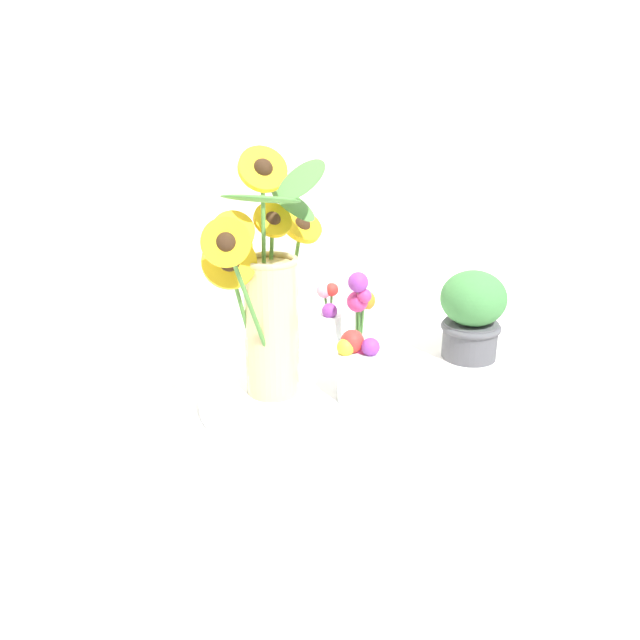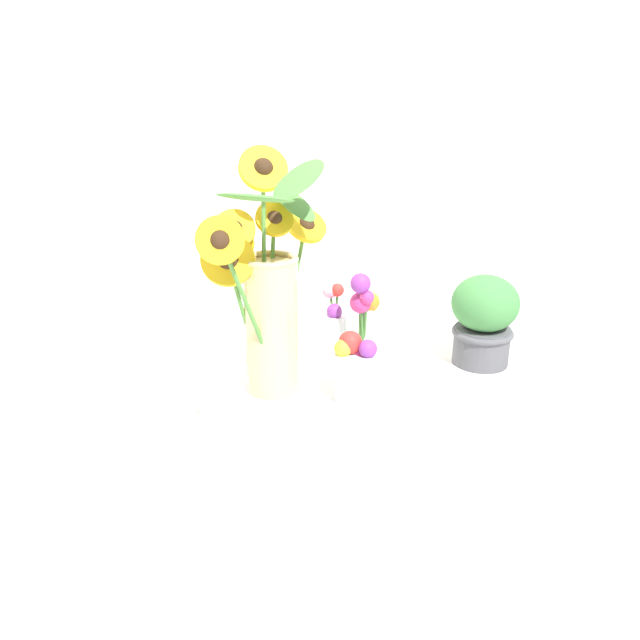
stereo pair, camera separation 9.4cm
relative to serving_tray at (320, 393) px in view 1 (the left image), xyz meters
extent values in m
plane|color=silver|center=(0.03, -0.06, -0.01)|extent=(6.00, 6.00, 0.00)
cube|color=white|center=(0.03, 0.53, 0.69)|extent=(3.60, 0.06, 1.40)
cylinder|color=silver|center=(0.00, 0.00, 0.00)|extent=(0.43, 0.43, 0.02)
cylinder|color=#D1B77A|center=(-0.08, 0.02, 0.13)|extent=(0.09, 0.09, 0.23)
torus|color=#D1B77A|center=(-0.08, 0.02, 0.25)|extent=(0.10, 0.10, 0.01)
cylinder|color=#4C8438|center=(-0.09, 0.02, 0.24)|extent=(0.02, 0.02, 0.31)
cylinder|color=yellow|center=(-0.08, 0.03, 0.39)|extent=(0.08, 0.06, 0.07)
sphere|color=#382314|center=(-0.08, 0.03, 0.39)|extent=(0.03, 0.03, 0.03)
cylinder|color=#4C8438|center=(-0.12, -0.03, 0.17)|extent=(0.09, 0.06, 0.25)
cylinder|color=yellow|center=(-0.17, -0.06, 0.30)|extent=(0.09, 0.04, 0.09)
sphere|color=#382314|center=(-0.17, -0.06, 0.30)|extent=(0.03, 0.03, 0.03)
cylinder|color=#4C8438|center=(-0.08, 0.03, 0.18)|extent=(0.03, 0.05, 0.26)
cylinder|color=yellow|center=(-0.06, 0.05, 0.31)|extent=(0.07, 0.05, 0.06)
sphere|color=#382314|center=(-0.06, 0.05, 0.31)|extent=(0.03, 0.03, 0.03)
cylinder|color=#4C8438|center=(-0.04, 0.05, 0.17)|extent=(0.07, 0.08, 0.21)
cylinder|color=yellow|center=(0.00, 0.09, 0.29)|extent=(0.09, 0.07, 0.07)
sphere|color=#382314|center=(0.00, 0.09, 0.29)|extent=(0.03, 0.03, 0.03)
cylinder|color=#4C8438|center=(-0.12, 0.04, 0.19)|extent=(0.04, 0.02, 0.22)
cylinder|color=yellow|center=(-0.13, 0.04, 0.30)|extent=(0.08, 0.05, 0.07)
sphere|color=#382314|center=(-0.13, 0.04, 0.30)|extent=(0.03, 0.03, 0.03)
cylinder|color=#4C8438|center=(-0.10, 0.04, 0.16)|extent=(0.07, 0.05, 0.21)
cylinder|color=yellow|center=(-0.13, 0.06, 0.27)|extent=(0.07, 0.05, 0.06)
sphere|color=#382314|center=(-0.13, 0.06, 0.27)|extent=(0.03, 0.03, 0.03)
cylinder|color=#4C8438|center=(-0.13, 0.02, 0.15)|extent=(0.05, 0.03, 0.21)
cylinder|color=yellow|center=(-0.15, 0.01, 0.25)|extent=(0.10, 0.05, 0.10)
sphere|color=#382314|center=(-0.15, 0.01, 0.25)|extent=(0.04, 0.04, 0.04)
ellipsoid|color=#477F38|center=(-0.04, -0.03, 0.38)|extent=(0.12, 0.11, 0.06)
ellipsoid|color=#477F38|center=(-0.03, 0.04, 0.33)|extent=(0.08, 0.10, 0.06)
ellipsoid|color=#477F38|center=(-0.11, -0.05, 0.36)|extent=(0.13, 0.10, 0.03)
cylinder|color=white|center=(0.04, -0.07, 0.05)|extent=(0.07, 0.07, 0.08)
cylinder|color=#4C8438|center=(0.04, -0.06, 0.08)|extent=(0.01, 0.02, 0.07)
sphere|color=red|center=(0.04, -0.05, 0.11)|extent=(0.04, 0.04, 0.04)
cylinder|color=#4C8438|center=(0.05, -0.07, 0.08)|extent=(0.02, 0.01, 0.07)
sphere|color=purple|center=(0.06, -0.07, 0.11)|extent=(0.03, 0.03, 0.03)
cylinder|color=#4C8438|center=(0.05, -0.06, 0.06)|extent=(0.02, 0.02, 0.07)
sphere|color=#C6337A|center=(0.06, -0.05, 0.09)|extent=(0.04, 0.04, 0.04)
cylinder|color=#4C8438|center=(0.03, -0.06, 0.07)|extent=(0.03, 0.01, 0.07)
sphere|color=yellow|center=(0.02, -0.05, 0.11)|extent=(0.03, 0.03, 0.03)
sphere|color=white|center=(0.10, 0.04, 0.04)|extent=(0.06, 0.06, 0.06)
cylinder|color=white|center=(0.10, 0.04, 0.10)|extent=(0.03, 0.03, 0.07)
cylinder|color=#427533|center=(0.09, 0.02, 0.12)|extent=(0.02, 0.02, 0.15)
sphere|color=purple|center=(0.08, 0.02, 0.19)|extent=(0.04, 0.04, 0.04)
cylinder|color=#427533|center=(0.09, 0.02, 0.11)|extent=(0.01, 0.03, 0.11)
sphere|color=#C6337A|center=(0.09, 0.01, 0.17)|extent=(0.03, 0.03, 0.03)
cylinder|color=#427533|center=(0.10, 0.05, 0.09)|extent=(0.02, 0.01, 0.11)
sphere|color=orange|center=(0.11, 0.05, 0.15)|extent=(0.04, 0.04, 0.04)
cylinder|color=#427533|center=(0.08, 0.03, 0.11)|extent=(0.01, 0.01, 0.10)
sphere|color=#C6337A|center=(0.08, 0.03, 0.15)|extent=(0.04, 0.04, 0.04)
cylinder|color=white|center=(0.05, 0.09, 0.06)|extent=(0.06, 0.06, 0.10)
cylinder|color=#427533|center=(0.05, 0.10, 0.10)|extent=(0.01, 0.02, 0.11)
sphere|color=pink|center=(0.05, 0.10, 0.16)|extent=(0.03, 0.03, 0.03)
cylinder|color=#427533|center=(0.05, 0.09, 0.08)|extent=(0.01, 0.02, 0.08)
sphere|color=purple|center=(0.05, 0.08, 0.12)|extent=(0.03, 0.03, 0.03)
cylinder|color=#427533|center=(0.06, 0.09, 0.10)|extent=(0.01, 0.01, 0.13)
sphere|color=red|center=(0.06, 0.09, 0.16)|extent=(0.03, 0.03, 0.03)
cylinder|color=#4C4C51|center=(0.36, 0.06, 0.03)|extent=(0.11, 0.11, 0.08)
torus|color=#4C4C51|center=(0.36, 0.06, 0.05)|extent=(0.12, 0.12, 0.01)
ellipsoid|color=#3D7A3D|center=(0.36, 0.06, 0.12)|extent=(0.13, 0.13, 0.11)
camera|label=1|loc=(-0.36, -0.93, 0.51)|focal=35.00mm
camera|label=2|loc=(-0.27, -0.96, 0.51)|focal=35.00mm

